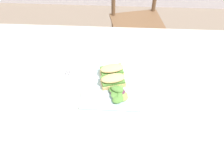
{
  "coord_description": "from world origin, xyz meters",
  "views": [
    {
      "loc": [
        -0.0,
        -0.64,
        1.6
      ],
      "look_at": [
        -0.04,
        0.11,
        0.76
      ],
      "focal_mm": 39.19,
      "sensor_mm": 36.0,
      "label": 1
    }
  ],
  "objects_px": {
    "fork_on_napkin": "(65,83)",
    "sandwich_half_back": "(112,70)",
    "plate_lunch": "(112,87)",
    "sandwich_half_front": "(114,80)",
    "dining_table": "(106,104)",
    "chair_wooden_far": "(138,22)"
  },
  "relations": [
    {
      "from": "dining_table",
      "to": "plate_lunch",
      "type": "relative_size",
      "value": 5.44
    },
    {
      "from": "plate_lunch",
      "to": "sandwich_half_front",
      "type": "xyz_separation_m",
      "value": [
        0.01,
        0.01,
        0.03
      ]
    },
    {
      "from": "dining_table",
      "to": "plate_lunch",
      "type": "distance_m",
      "value": 0.12
    },
    {
      "from": "plate_lunch",
      "to": "sandwich_half_back",
      "type": "bearing_deg",
      "value": 89.9
    },
    {
      "from": "sandwich_half_front",
      "to": "fork_on_napkin",
      "type": "relative_size",
      "value": 0.64
    },
    {
      "from": "chair_wooden_far",
      "to": "sandwich_half_front",
      "type": "bearing_deg",
      "value": -99.42
    },
    {
      "from": "plate_lunch",
      "to": "sandwich_half_back",
      "type": "relative_size",
      "value": 2.18
    },
    {
      "from": "dining_table",
      "to": "fork_on_napkin",
      "type": "xyz_separation_m",
      "value": [
        -0.19,
        0.03,
        0.12
      ]
    },
    {
      "from": "chair_wooden_far",
      "to": "fork_on_napkin",
      "type": "height_order",
      "value": "chair_wooden_far"
    },
    {
      "from": "dining_table",
      "to": "fork_on_napkin",
      "type": "height_order",
      "value": "fork_on_napkin"
    },
    {
      "from": "dining_table",
      "to": "plate_lunch",
      "type": "bearing_deg",
      "value": 27.33
    },
    {
      "from": "plate_lunch",
      "to": "fork_on_napkin",
      "type": "height_order",
      "value": "plate_lunch"
    },
    {
      "from": "fork_on_napkin",
      "to": "dining_table",
      "type": "bearing_deg",
      "value": -7.89
    },
    {
      "from": "plate_lunch",
      "to": "fork_on_napkin",
      "type": "relative_size",
      "value": 1.4
    },
    {
      "from": "plate_lunch",
      "to": "sandwich_half_back",
      "type": "distance_m",
      "value": 0.08
    },
    {
      "from": "chair_wooden_far",
      "to": "plate_lunch",
      "type": "xyz_separation_m",
      "value": [
        -0.16,
        -0.93,
        0.3
      ]
    },
    {
      "from": "chair_wooden_far",
      "to": "sandwich_half_back",
      "type": "xyz_separation_m",
      "value": [
        -0.16,
        -0.86,
        0.33
      ]
    },
    {
      "from": "plate_lunch",
      "to": "fork_on_napkin",
      "type": "xyz_separation_m",
      "value": [
        -0.22,
        0.01,
        0.0
      ]
    },
    {
      "from": "chair_wooden_far",
      "to": "fork_on_napkin",
      "type": "bearing_deg",
      "value": -112.5
    },
    {
      "from": "fork_on_napkin",
      "to": "sandwich_half_back",
      "type": "bearing_deg",
      "value": 14.71
    },
    {
      "from": "sandwich_half_back",
      "to": "plate_lunch",
      "type": "bearing_deg",
      "value": -90.1
    },
    {
      "from": "sandwich_half_back",
      "to": "chair_wooden_far",
      "type": "bearing_deg",
      "value": 79.39
    }
  ]
}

